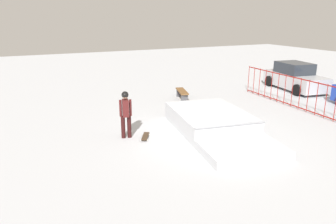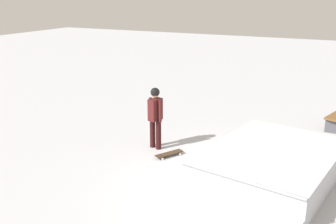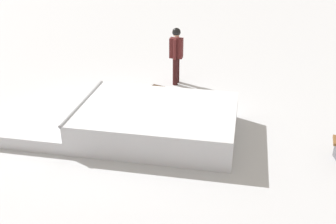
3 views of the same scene
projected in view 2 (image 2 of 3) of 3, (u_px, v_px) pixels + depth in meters
ground_plane at (231, 186)px, 8.65m from camera, size 60.00×60.00×0.00m
skate_ramp at (264, 173)px, 8.59m from camera, size 5.76×3.46×0.74m
skater at (155, 113)px, 10.49m from camera, size 0.42×0.43×1.73m
skateboard at (169, 154)px, 10.22m from camera, size 0.80×0.57×0.09m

